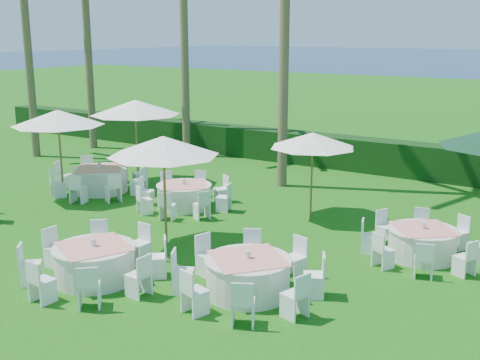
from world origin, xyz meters
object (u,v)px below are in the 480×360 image
(banquet_table_b, at_px, (95,262))
(banquet_table_f, at_px, (422,242))
(umbrella_a, at_px, (58,118))
(banquet_table_c, at_px, (248,275))
(umbrella_d, at_px, (313,140))
(umbrella_b, at_px, (163,146))
(umbrella_c, at_px, (135,107))
(banquet_table_d, at_px, (100,179))
(banquet_table_e, at_px, (184,195))

(banquet_table_b, distance_m, banquet_table_f, 7.31)
(banquet_table_b, bearing_deg, umbrella_a, 143.30)
(banquet_table_c, xyz_separation_m, umbrella_d, (-1.17, 5.29, 1.78))
(banquet_table_f, xyz_separation_m, umbrella_d, (-3.52, 1.48, 1.81))
(umbrella_a, distance_m, umbrella_d, 7.80)
(umbrella_a, xyz_separation_m, umbrella_b, (5.52, -1.74, -0.04))
(umbrella_b, relative_size, umbrella_c, 0.90)
(banquet_table_d, bearing_deg, umbrella_a, -115.59)
(banquet_table_f, xyz_separation_m, umbrella_c, (-10.18, 1.83, 2.23))
(banquet_table_c, height_order, banquet_table_e, banquet_table_c)
(banquet_table_b, height_order, umbrella_a, umbrella_a)
(umbrella_c, bearing_deg, banquet_table_b, -54.73)
(umbrella_d, bearing_deg, banquet_table_d, -170.63)
(banquet_table_c, height_order, umbrella_d, umbrella_d)
(umbrella_c, bearing_deg, banquet_table_c, -35.76)
(umbrella_a, bearing_deg, umbrella_b, -17.46)
(umbrella_c, xyz_separation_m, umbrella_d, (6.66, -0.35, -0.42))
(umbrella_a, distance_m, umbrella_c, 2.71)
(banquet_table_b, height_order, banquet_table_c, banquet_table_c)
(umbrella_d, bearing_deg, banquet_table_e, -161.60)
(banquet_table_f, height_order, umbrella_c, umbrella_c)
(banquet_table_f, bearing_deg, banquet_table_e, 177.49)
(banquet_table_c, xyz_separation_m, umbrella_a, (-8.63, 3.05, 2.10))
(banquet_table_e, bearing_deg, banquet_table_c, -41.22)
(banquet_table_f, bearing_deg, umbrella_c, 169.80)
(umbrella_d, bearing_deg, umbrella_a, -163.31)
(banquet_table_d, distance_m, umbrella_b, 6.09)
(banquet_table_b, height_order, umbrella_b, umbrella_b)
(banquet_table_b, relative_size, umbrella_d, 1.25)
(umbrella_a, bearing_deg, banquet_table_d, 64.41)
(banquet_table_e, bearing_deg, umbrella_c, 154.06)
(umbrella_d, bearing_deg, banquet_table_b, -106.44)
(banquet_table_d, relative_size, umbrella_a, 1.11)
(banquet_table_d, distance_m, banquet_table_e, 3.41)
(banquet_table_e, distance_m, umbrella_b, 3.83)
(banquet_table_b, bearing_deg, umbrella_d, 73.56)
(banquet_table_d, distance_m, umbrella_d, 7.26)
(umbrella_a, height_order, umbrella_d, umbrella_a)
(banquet_table_b, relative_size, banquet_table_d, 0.96)
(banquet_table_c, bearing_deg, banquet_table_d, 152.94)
(umbrella_b, bearing_deg, banquet_table_b, -88.51)
(banquet_table_c, distance_m, umbrella_d, 5.70)
(banquet_table_c, xyz_separation_m, umbrella_c, (-7.82, 5.64, 2.20))
(banquet_table_d, relative_size, umbrella_c, 1.04)
(umbrella_d, bearing_deg, umbrella_b, -116.14)
(banquet_table_c, bearing_deg, umbrella_d, 102.44)
(banquet_table_b, bearing_deg, banquet_table_f, 42.26)
(umbrella_d, bearing_deg, banquet_table_f, -22.86)
(banquet_table_f, height_order, umbrella_a, umbrella_a)
(banquet_table_b, height_order, umbrella_d, umbrella_d)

